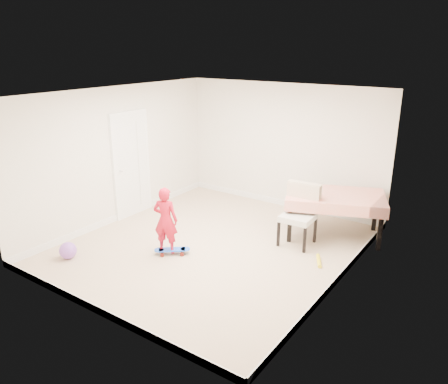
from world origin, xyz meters
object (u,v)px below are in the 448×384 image
Objects in this scene: skateboard at (172,251)px; dining_chair at (298,216)px; dining_table at (334,215)px; child at (166,222)px; balloon at (68,250)px.

dining_chair is at bearing 5.47° from skateboard.
dining_table is 2.97m from skateboard.
child is 1.65m from balloon.
dining_table is 3.04m from child.
dining_table is 4.63m from balloon.
child reaches higher than dining_chair.
dining_table reaches higher than balloon.
child reaches higher than dining_table.
child is at bearing 156.43° from skateboard.
dining_table is at bearing -151.39° from child.
dining_chair is 3.83× the size of balloon.
child reaches higher than balloon.
skateboard is 2.13× the size of balloon.
skateboard is 1.69m from balloon.
skateboard is 0.53× the size of child.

